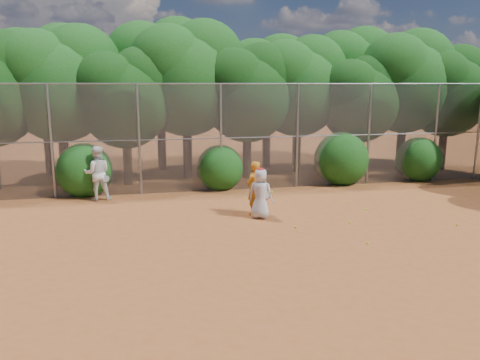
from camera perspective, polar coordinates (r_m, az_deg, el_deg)
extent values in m
plane|color=#994E22|center=(12.53, 6.88, -7.01)|extent=(80.00, 80.00, 0.00)
cylinder|color=gray|center=(17.63, -22.02, 4.31)|extent=(0.09, 0.09, 4.00)
cylinder|color=gray|center=(17.35, -12.20, 4.79)|extent=(0.09, 0.09, 4.00)
cylinder|color=gray|center=(17.58, -2.34, 5.13)|extent=(0.09, 0.09, 4.00)
cylinder|color=gray|center=(18.31, 7.00, 5.31)|extent=(0.09, 0.09, 4.00)
cylinder|color=gray|center=(19.48, 15.42, 5.35)|extent=(0.09, 0.09, 4.00)
cylinder|color=gray|center=(21.02, 22.75, 5.30)|extent=(0.09, 0.09, 4.00)
cylinder|color=gray|center=(17.66, 0.87, 11.67)|extent=(20.00, 0.05, 0.05)
cylinder|color=gray|center=(17.77, 0.85, 5.20)|extent=(20.00, 0.04, 0.04)
cube|color=slate|center=(17.77, 0.85, 5.20)|extent=(20.00, 0.02, 4.00)
cylinder|color=gray|center=(22.21, 27.03, 5.23)|extent=(0.09, 0.09, 4.00)
sphere|color=black|center=(20.21, -26.34, 11.83)|extent=(3.05, 3.05, 3.05)
cylinder|color=black|center=(20.16, -20.65, 3.10)|extent=(0.38, 0.38, 2.52)
sphere|color=#124812|center=(19.98, -21.16, 10.12)|extent=(4.03, 4.03, 4.03)
sphere|color=#124812|center=(20.28, -18.89, 13.14)|extent=(3.23, 3.23, 3.23)
sphere|color=#124812|center=(19.81, -23.53, 12.27)|extent=(3.02, 3.02, 3.02)
cylinder|color=black|center=(19.26, -13.56, 2.63)|extent=(0.36, 0.36, 2.17)
sphere|color=black|center=(19.06, -13.86, 8.96)|extent=(3.47, 3.47, 3.47)
sphere|color=black|center=(19.38, -11.86, 11.66)|extent=(2.78, 2.78, 2.78)
sphere|color=black|center=(18.81, -15.87, 10.94)|extent=(2.60, 2.60, 2.60)
cylinder|color=black|center=(20.29, -6.43, 4.02)|extent=(0.39, 0.39, 2.66)
sphere|color=#124812|center=(20.12, -6.60, 11.40)|extent=(4.26, 4.26, 4.26)
sphere|color=#124812|center=(20.66, -4.36, 14.40)|extent=(3.40, 3.40, 3.40)
sphere|color=#124812|center=(19.76, -8.79, 13.81)|extent=(3.19, 3.19, 3.19)
cylinder|color=black|center=(20.12, 0.86, 3.48)|extent=(0.37, 0.37, 2.27)
sphere|color=black|center=(19.93, 0.88, 9.84)|extent=(3.64, 3.64, 3.64)
sphere|color=black|center=(20.44, 2.70, 12.42)|extent=(2.91, 2.91, 2.91)
sphere|color=black|center=(19.52, -0.80, 11.94)|extent=(2.73, 2.73, 2.73)
cylinder|color=black|center=(21.54, 6.91, 4.17)|extent=(0.38, 0.38, 2.45)
sphere|color=#124812|center=(21.37, 7.07, 10.57)|extent=(3.92, 3.92, 3.92)
sphere|color=#124812|center=(22.01, 8.78, 13.10)|extent=(3.14, 3.14, 3.14)
sphere|color=#124812|center=(20.88, 5.56, 12.73)|extent=(2.94, 2.94, 2.94)
cylinder|color=black|center=(21.59, 14.06, 3.45)|extent=(0.36, 0.36, 2.10)
sphere|color=black|center=(21.41, 14.34, 8.91)|extent=(3.36, 3.36, 3.36)
sphere|color=black|center=(21.99, 15.66, 11.10)|extent=(2.69, 2.69, 2.69)
sphere|color=black|center=(20.91, 13.26, 10.75)|extent=(2.52, 2.52, 2.52)
cylinder|color=black|center=(23.27, 19.02, 4.34)|extent=(0.39, 0.39, 2.59)
sphere|color=#124812|center=(23.11, 19.44, 10.59)|extent=(4.14, 4.14, 4.14)
sphere|color=#124812|center=(23.92, 20.84, 13.00)|extent=(3.32, 3.32, 3.32)
sphere|color=#124812|center=(22.49, 18.38, 12.77)|extent=(3.11, 3.11, 3.11)
cylinder|color=black|center=(24.12, 23.46, 3.92)|extent=(0.37, 0.37, 2.31)
sphere|color=black|center=(23.96, 23.90, 9.28)|extent=(3.70, 3.70, 3.70)
sphere|color=black|center=(24.69, 25.00, 11.39)|extent=(2.96, 2.96, 2.96)
sphere|color=black|center=(23.36, 23.13, 11.13)|extent=(2.77, 2.77, 2.77)
cylinder|color=black|center=(22.57, -22.31, 3.95)|extent=(0.39, 0.39, 2.62)
sphere|color=#124812|center=(22.42, -22.82, 10.47)|extent=(4.20, 4.20, 4.20)
sphere|color=#124812|center=(22.71, -20.70, 13.29)|extent=(3.36, 3.36, 3.36)
sphere|color=#124812|center=(22.27, -25.05, 12.46)|extent=(3.15, 3.15, 3.15)
cylinder|color=black|center=(22.40, -9.53, 4.83)|extent=(0.40, 0.40, 2.80)
sphere|color=#124812|center=(22.25, -9.77, 11.86)|extent=(4.48, 4.48, 4.48)
sphere|color=#124812|center=(22.78, -7.59, 14.73)|extent=(3.58, 3.58, 3.58)
sphere|color=#124812|center=(21.92, -11.93, 14.13)|extent=(3.36, 3.36, 3.36)
cylinder|color=black|center=(22.77, 3.23, 4.72)|extent=(0.38, 0.38, 2.52)
sphere|color=#124812|center=(22.61, 3.31, 10.95)|extent=(4.03, 4.03, 4.03)
sphere|color=#124812|center=(23.23, 5.04, 13.43)|extent=(3.23, 3.23, 3.23)
sphere|color=#124812|center=(22.15, 1.73, 13.04)|extent=(3.02, 3.02, 3.02)
cylinder|color=black|center=(24.85, 12.99, 5.27)|extent=(0.40, 0.40, 2.73)
sphere|color=#124812|center=(24.71, 13.28, 11.44)|extent=(4.37, 4.37, 4.37)
sphere|color=#124812|center=(25.51, 14.80, 13.82)|extent=(3.49, 3.49, 3.49)
sphere|color=#124812|center=(24.12, 12.02, 13.58)|extent=(3.28, 3.28, 3.28)
sphere|color=#124812|center=(17.91, -18.47, 1.42)|extent=(2.00, 2.00, 2.00)
sphere|color=#124812|center=(18.03, -2.47, 1.75)|extent=(1.80, 1.80, 1.80)
sphere|color=#124812|center=(19.43, 12.25, 2.81)|extent=(2.20, 2.20, 2.20)
sphere|color=#124812|center=(21.11, 20.95, 2.58)|extent=(1.90, 1.90, 1.90)
imported|color=orange|center=(14.43, 1.70, -0.99)|extent=(0.72, 0.70, 1.67)
torus|color=black|center=(14.36, 3.24, -1.82)|extent=(0.29, 0.17, 0.30)
cylinder|color=black|center=(14.53, 2.67, -1.71)|extent=(0.15, 0.27, 0.05)
imported|color=silver|center=(14.05, 2.52, -1.66)|extent=(0.89, 0.80, 1.52)
ellipsoid|color=#B31920|center=(13.90, 2.55, 1.23)|extent=(0.22, 0.22, 0.13)
sphere|color=#C4E229|center=(13.91, 3.92, -1.43)|extent=(0.07, 0.07, 0.07)
imported|color=white|center=(16.98, -17.01, 0.80)|extent=(0.99, 0.81, 1.90)
torus|color=black|center=(16.69, -16.05, 0.16)|extent=(0.34, 0.24, 0.28)
cylinder|color=black|center=(16.89, -15.81, -0.06)|extent=(0.10, 0.26, 0.16)
sphere|color=#C4E229|center=(14.04, 13.20, -5.03)|extent=(0.07, 0.07, 0.07)
sphere|color=#C4E229|center=(15.60, 15.12, -3.46)|extent=(0.07, 0.07, 0.07)
sphere|color=#C4E229|center=(12.38, 15.29, -7.41)|extent=(0.07, 0.07, 0.07)
sphere|color=#C4E229|center=(14.80, 24.94, -4.97)|extent=(0.07, 0.07, 0.07)
sphere|color=#C4E229|center=(13.32, 6.80, -5.72)|extent=(0.07, 0.07, 0.07)
sphere|color=#C4E229|center=(16.40, 12.84, -2.61)|extent=(0.07, 0.07, 0.07)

